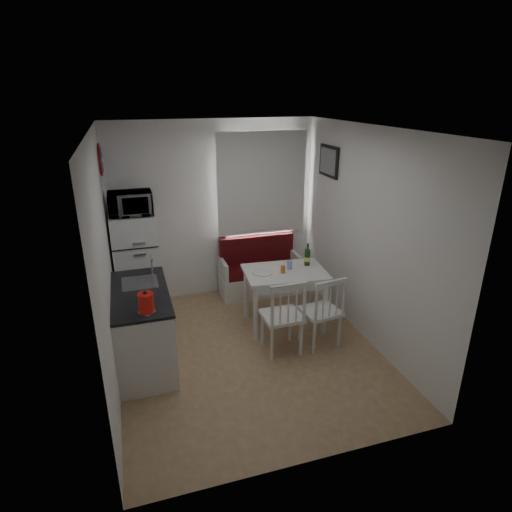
{
  "coord_description": "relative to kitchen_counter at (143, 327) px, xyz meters",
  "views": [
    {
      "loc": [
        -1.23,
        -4.25,
        2.95
      ],
      "look_at": [
        0.25,
        0.5,
        1.02
      ],
      "focal_mm": 30.0,
      "sensor_mm": 36.0,
      "label": 1
    }
  ],
  "objects": [
    {
      "name": "picture_frame",
      "position": [
        2.67,
        0.94,
        1.59
      ],
      "size": [
        0.04,
        0.52,
        0.42
      ],
      "primitive_type": "cube",
      "color": "black",
      "rests_on": "wall_right"
    },
    {
      "name": "kettle",
      "position": [
        0.05,
        -0.54,
        0.57
      ],
      "size": [
        0.18,
        0.18,
        0.24
      ],
      "primitive_type": "cylinder",
      "color": "red",
      "rests_on": "kitchen_counter"
    },
    {
      "name": "plate",
      "position": [
        1.53,
        0.34,
        0.33
      ],
      "size": [
        0.25,
        0.25,
        0.02
      ],
      "primitive_type": "cylinder",
      "color": "white",
      "rests_on": "dining_table"
    },
    {
      "name": "fridge",
      "position": [
        0.02,
        1.24,
        0.27
      ],
      "size": [
        0.58,
        0.58,
        1.45
      ],
      "primitive_type": "cube",
      "color": "white",
      "rests_on": "floor"
    },
    {
      "name": "wall_front",
      "position": [
        1.2,
        -1.91,
        0.84
      ],
      "size": [
        3.0,
        0.02,
        2.6
      ],
      "primitive_type": "cube",
      "color": "white",
      "rests_on": "floor"
    },
    {
      "name": "chair_left",
      "position": [
        1.58,
        -0.35,
        0.14
      ],
      "size": [
        0.45,
        0.43,
        0.52
      ],
      "rotation": [
        0.0,
        0.0,
        0.01
      ],
      "color": "white",
      "rests_on": "floor"
    },
    {
      "name": "wall_back",
      "position": [
        1.2,
        1.59,
        0.84
      ],
      "size": [
        3.0,
        0.02,
        2.6
      ],
      "primitive_type": "cube",
      "color": "white",
      "rests_on": "floor"
    },
    {
      "name": "drinking_glass_blue",
      "position": [
        1.91,
        0.37,
        0.38
      ],
      "size": [
        0.07,
        0.07,
        0.11
      ],
      "primitive_type": "cylinder",
      "color": "#82A1DE",
      "rests_on": "dining_table"
    },
    {
      "name": "window",
      "position": [
        1.9,
        1.56,
        1.17
      ],
      "size": [
        1.22,
        0.06,
        1.47
      ],
      "primitive_type": "cube",
      "color": "white",
      "rests_on": "wall_back"
    },
    {
      "name": "floor",
      "position": [
        1.2,
        -0.16,
        -0.46
      ],
      "size": [
        3.0,
        3.5,
        0.02
      ],
      "primitive_type": "cube",
      "color": "#91764D",
      "rests_on": "ground"
    },
    {
      "name": "dining_table",
      "position": [
        1.83,
        0.32,
        0.24
      ],
      "size": [
        1.1,
        0.81,
        0.78
      ],
      "rotation": [
        0.0,
        0.0,
        -0.09
      ],
      "color": "white",
      "rests_on": "floor"
    },
    {
      "name": "wall_right",
      "position": [
        2.7,
        -0.16,
        0.84
      ],
      "size": [
        0.02,
        3.5,
        2.6
      ],
      "primitive_type": "cube",
      "color": "white",
      "rests_on": "floor"
    },
    {
      "name": "wine_bottle",
      "position": [
        2.18,
        0.42,
        0.47
      ],
      "size": [
        0.08,
        0.08,
        0.3
      ],
      "primitive_type": null,
      "color": "#133E18",
      "rests_on": "dining_table"
    },
    {
      "name": "chair_right",
      "position": [
        2.08,
        -0.34,
        0.12
      ],
      "size": [
        0.49,
        0.47,
        0.5
      ],
      "rotation": [
        0.0,
        0.0,
        0.13
      ],
      "color": "white",
      "rests_on": "floor"
    },
    {
      "name": "microwave",
      "position": [
        0.02,
        1.19,
        1.14
      ],
      "size": [
        0.55,
        0.37,
        0.3
      ],
      "primitive_type": "imported",
      "color": "white",
      "rests_on": "fridge"
    },
    {
      "name": "curtain",
      "position": [
        1.9,
        1.49,
        1.22
      ],
      "size": [
        1.35,
        0.02,
        1.5
      ],
      "primitive_type": "cube",
      "color": "white",
      "rests_on": "wall_back"
    },
    {
      "name": "wall_left",
      "position": [
        -0.3,
        -0.16,
        0.84
      ],
      "size": [
        0.02,
        3.5,
        2.6
      ],
      "primitive_type": "cube",
      "color": "white",
      "rests_on": "floor"
    },
    {
      "name": "drinking_glass_orange",
      "position": [
        1.78,
        0.27,
        0.37
      ],
      "size": [
        0.06,
        0.06,
        0.1
      ],
      "primitive_type": "cylinder",
      "color": "orange",
      "rests_on": "dining_table"
    },
    {
      "name": "kitchen_counter",
      "position": [
        0.0,
        0.0,
        0.0
      ],
      "size": [
        0.62,
        1.32,
        1.16
      ],
      "color": "white",
      "rests_on": "floor"
    },
    {
      "name": "ceiling",
      "position": [
        1.2,
        -0.16,
        2.14
      ],
      "size": [
        3.0,
        3.5,
        0.02
      ],
      "primitive_type": "cube",
      "color": "white",
      "rests_on": "wall_back"
    },
    {
      "name": "wall_sign",
      "position": [
        -0.27,
        1.29,
        1.69
      ],
      "size": [
        0.03,
        0.4,
        0.4
      ],
      "primitive_type": "cylinder",
      "rotation": [
        0.0,
        1.57,
        0.0
      ],
      "color": "navy",
      "rests_on": "wall_left"
    },
    {
      "name": "bench",
      "position": [
        1.82,
        1.35,
        -0.16
      ],
      "size": [
        1.23,
        0.47,
        0.88
      ],
      "color": "white",
      "rests_on": "floor"
    }
  ]
}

